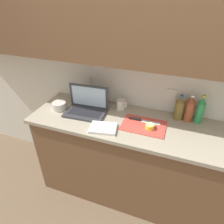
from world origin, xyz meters
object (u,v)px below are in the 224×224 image
at_px(cutting_board, 144,125).
at_px(bottle_green_soda, 200,110).
at_px(bottle_water_clear, 179,108).
at_px(bottle_oil_tall, 190,109).
at_px(bowl_white, 59,106).
at_px(knife, 139,120).
at_px(lemon_half_cut, 150,126).
at_px(laptop, 87,106).
at_px(measuring_cup, 121,104).

relative_size(cutting_board, bottle_green_soda, 1.40).
bearing_deg(bottle_green_soda, bottle_water_clear, -180.00).
relative_size(bottle_oil_tall, bowl_white, 1.89).
relative_size(knife, bottle_oil_tall, 1.11).
xyz_separation_m(bottle_oil_tall, bottle_water_clear, (-0.08, 0.00, -0.01)).
height_order(lemon_half_cut, bottle_water_clear, bottle_water_clear).
bearing_deg(bottle_oil_tall, bowl_white, -169.20).
distance_m(laptop, bottle_green_soda, 1.01).
distance_m(bottle_green_soda, bottle_oil_tall, 0.09).
relative_size(bottle_green_soda, measuring_cup, 2.50).
bearing_deg(lemon_half_cut, bottle_green_soda, 33.13).
bearing_deg(bowl_white, cutting_board, 0.37).
height_order(cutting_board, bottle_water_clear, bottle_water_clear).
bearing_deg(cutting_board, bottle_oil_tall, 32.34).
height_order(bottle_water_clear, bowl_white, bottle_water_clear).
bearing_deg(bottle_water_clear, bottle_green_soda, 0.00).
height_order(bottle_green_soda, measuring_cup, bottle_green_soda).
xyz_separation_m(bottle_green_soda, bowl_white, (-1.27, -0.23, -0.09)).
xyz_separation_m(cutting_board, knife, (-0.06, 0.06, 0.01)).
distance_m(bottle_oil_tall, measuring_cup, 0.62).
relative_size(bottle_green_soda, bottle_water_clear, 1.13).
relative_size(bottle_green_soda, bowl_white, 2.01).
relative_size(lemon_half_cut, bottle_oil_tall, 0.30).
bearing_deg(laptop, bottle_green_soda, 6.59).
xyz_separation_m(cutting_board, bottle_green_soda, (0.43, 0.22, 0.12)).
relative_size(bottle_water_clear, measuring_cup, 2.22).
distance_m(cutting_board, knife, 0.08).
bearing_deg(lemon_half_cut, bowl_white, 178.68).
height_order(cutting_board, bottle_green_soda, bottle_green_soda).
xyz_separation_m(lemon_half_cut, bowl_white, (-0.89, 0.02, 0.01)).
distance_m(laptop, bottle_water_clear, 0.84).
xyz_separation_m(knife, bottle_green_soda, (0.49, 0.16, 0.11)).
distance_m(lemon_half_cut, bottle_water_clear, 0.33).
bearing_deg(bowl_white, bottle_water_clear, 11.61).
xyz_separation_m(laptop, bottle_water_clear, (0.82, 0.18, 0.05)).
bearing_deg(bottle_water_clear, bottle_oil_tall, 0.00).
distance_m(bottle_green_soda, bottle_water_clear, 0.17).
bearing_deg(bottle_water_clear, lemon_half_cut, -130.15).
xyz_separation_m(bottle_oil_tall, bowl_white, (-1.18, -0.23, -0.08)).
distance_m(lemon_half_cut, bottle_green_soda, 0.46).
relative_size(laptop, bottle_water_clear, 1.67).
bearing_deg(bottle_green_soda, lemon_half_cut, -146.87).
xyz_separation_m(cutting_board, bottle_water_clear, (0.26, 0.22, 0.10)).
xyz_separation_m(knife, bowl_white, (-0.78, -0.06, 0.02)).
xyz_separation_m(lemon_half_cut, bottle_green_soda, (0.38, 0.25, 0.09)).
distance_m(bottle_oil_tall, bottle_water_clear, 0.08).
bearing_deg(knife, lemon_half_cut, -37.00).
bearing_deg(cutting_board, bowl_white, -179.63).
bearing_deg(bottle_oil_tall, bottle_green_soda, 0.00).
bearing_deg(knife, cutting_board, -45.73).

